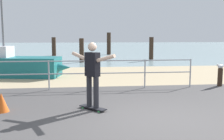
% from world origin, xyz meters
% --- Properties ---
extents(ground_plane, '(24.00, 10.00, 0.04)m').
position_xyz_m(ground_plane, '(0.00, -1.00, 0.00)').
color(ground_plane, '#474444').
rests_on(ground_plane, ground).
extents(beach_strip, '(24.00, 6.00, 0.04)m').
position_xyz_m(beach_strip, '(0.00, 7.00, 0.00)').
color(beach_strip, tan).
rests_on(beach_strip, ground).
extents(sea_surface, '(72.00, 50.00, 0.04)m').
position_xyz_m(sea_surface, '(0.00, 35.00, 0.00)').
color(sea_surface, '#849EA3').
rests_on(sea_surface, ground).
extents(railing_fence, '(10.17, 0.05, 1.05)m').
position_xyz_m(railing_fence, '(-2.62, 3.60, 0.70)').
color(railing_fence, '#9EA0A5').
rests_on(railing_fence, ground).
extents(sailboat, '(5.06, 2.12, 4.45)m').
position_xyz_m(sailboat, '(-4.57, 6.86, 0.52)').
color(sailboat, '#19666B').
rests_on(sailboat, ground).
extents(skateboard, '(0.70, 0.71, 0.08)m').
position_xyz_m(skateboard, '(-1.20, 0.99, 0.07)').
color(skateboard, black).
rests_on(skateboard, ground).
extents(skateboarder, '(1.07, 1.10, 1.65)m').
position_xyz_m(skateboarder, '(-1.20, 0.99, 1.02)').
color(skateboarder, '#26262B').
rests_on(skateboarder, skateboard).
extents(bollard_short, '(0.18, 0.18, 0.69)m').
position_xyz_m(bollard_short, '(3.62, 3.66, 0.34)').
color(bollard_short, '#332319').
rests_on(bollard_short, ground).
extents(seagull, '(0.44, 0.29, 0.18)m').
position_xyz_m(seagull, '(3.61, 3.66, 0.76)').
color(seagull, white).
rests_on(seagull, bollard_short).
extents(groyne_post_0, '(0.37, 0.37, 1.69)m').
position_xyz_m(groyne_post_0, '(-4.12, 19.10, 0.85)').
color(groyne_post_0, '#332319').
rests_on(groyne_post_0, ground).
extents(groyne_post_1, '(0.32, 0.32, 1.67)m').
position_xyz_m(groyne_post_1, '(-1.56, 12.92, 0.84)').
color(groyne_post_1, '#332319').
rests_on(groyne_post_1, ground).
extents(groyne_post_2, '(0.39, 0.39, 2.13)m').
position_xyz_m(groyne_post_2, '(1.00, 19.95, 1.06)').
color(groyne_post_2, '#332319').
rests_on(groyne_post_2, ground).
extents(groyne_post_3, '(0.32, 0.32, 1.75)m').
position_xyz_m(groyne_post_3, '(3.56, 13.64, 0.87)').
color(groyne_post_3, '#332319').
rests_on(groyne_post_3, ground).
extents(traffic_cone, '(0.36, 0.36, 0.50)m').
position_xyz_m(traffic_cone, '(-3.45, 1.03, 0.25)').
color(traffic_cone, '#E55919').
rests_on(traffic_cone, ground).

